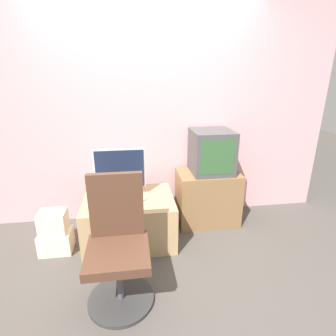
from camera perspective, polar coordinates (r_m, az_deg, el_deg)
ground_plane at (r=2.39m, az=-1.60°, el=-25.09°), size 12.00×12.00×0.00m
wall_back at (r=3.05m, az=-4.77°, el=12.33°), size 4.40×0.05×2.60m
desk at (r=2.85m, az=-8.33°, el=-10.93°), size 0.92×0.70×0.49m
side_stand at (r=3.16m, az=8.57°, el=-6.31°), size 0.70×0.46×0.63m
main_monitor at (r=2.72m, az=-10.40°, el=-1.16°), size 0.51×0.23×0.50m
keyboard at (r=2.66m, az=-10.95°, el=-7.32°), size 0.35×0.10×0.01m
mouse at (r=2.66m, az=-5.47°, el=-6.73°), size 0.06×0.04×0.03m
crt_tv at (r=2.98m, az=9.44°, el=3.51°), size 0.45×0.46×0.48m
office_chair at (r=2.11m, az=-10.79°, el=-17.07°), size 0.51×0.51×1.00m
cardboard_box_lower at (r=2.94m, az=-23.12°, el=-14.45°), size 0.31×0.24×0.22m
cardboard_box_upper at (r=2.83m, az=-23.70°, el=-10.76°), size 0.25×0.22×0.22m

